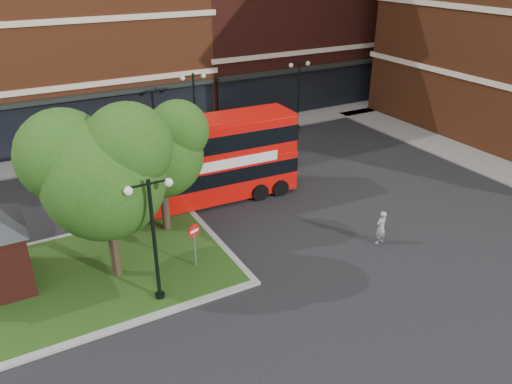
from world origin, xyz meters
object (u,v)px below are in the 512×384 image
bus (200,157)px  car_silver (169,135)px  woman (381,227)px  car_white (269,126)px

bus → car_silver: bus is taller
bus → woman: bus is taller
woman → car_silver: bearing=-82.3°
woman → car_white: bearing=-106.9°
bus → car_silver: (1.46, 8.98, -1.89)m
car_white → woman: bearing=161.4°
car_silver → bus: bearing=178.4°
bus → woman: 9.53m
car_silver → car_white: 7.13m
bus → car_white: size_ratio=2.56×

